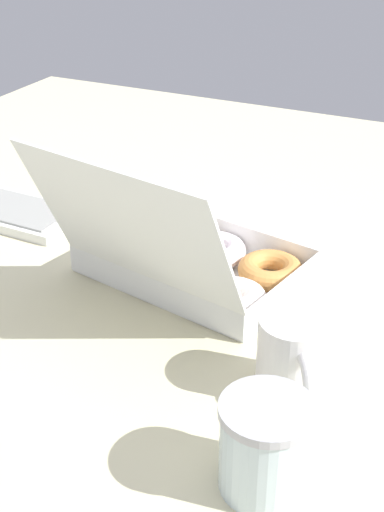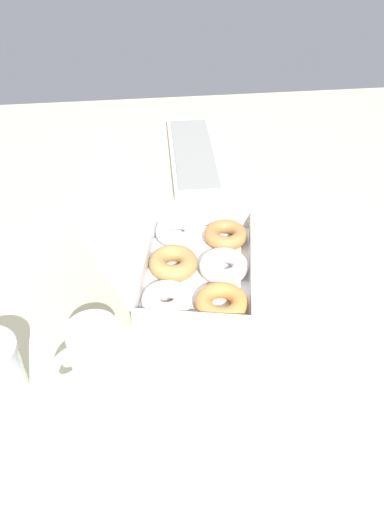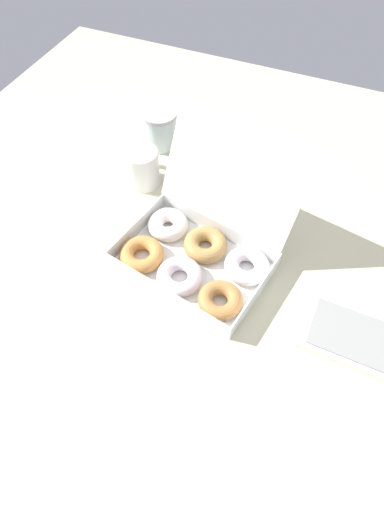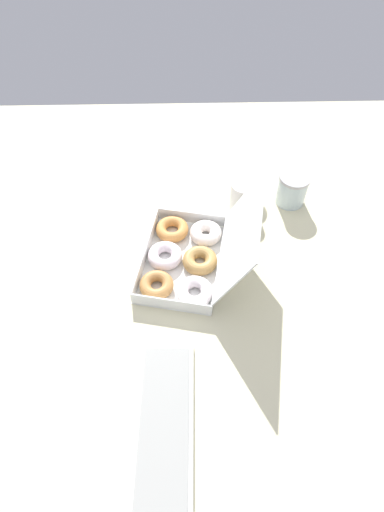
% 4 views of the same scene
% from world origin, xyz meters
% --- Properties ---
extents(ground_plane, '(1.80, 1.80, 0.02)m').
position_xyz_m(ground_plane, '(0.00, 0.00, -0.01)').
color(ground_plane, beige).
extents(donut_box, '(0.39, 0.38, 0.26)m').
position_xyz_m(donut_box, '(-0.03, 0.02, 0.03)').
color(donut_box, white).
rests_on(donut_box, ground_plane).
extents(keyboard, '(0.44, 0.14, 0.02)m').
position_xyz_m(keyboard, '(0.46, -0.04, 0.01)').
color(keyboard, white).
rests_on(keyboard, ground_plane).
extents(coffee_mug, '(0.10, 0.12, 0.10)m').
position_xyz_m(coffee_mug, '(-0.26, 0.21, 0.05)').
color(coffee_mug, white).
rests_on(coffee_mug, ground_plane).
extents(glass_jar, '(0.10, 0.10, 0.11)m').
position_xyz_m(glass_jar, '(-0.28, 0.37, 0.05)').
color(glass_jar, silver).
rests_on(glass_jar, ground_plane).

